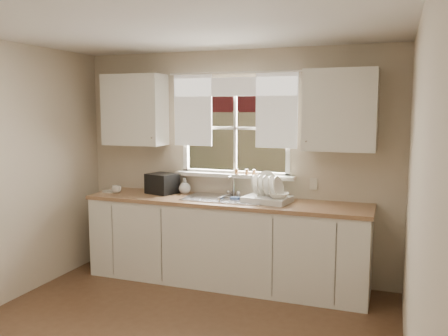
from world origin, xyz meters
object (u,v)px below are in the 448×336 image
(black_appliance, at_px, (162,183))
(dish_rack, at_px, (267,195))
(soap_bottle_a, at_px, (272,187))
(cup, at_px, (117,189))

(black_appliance, bearing_deg, dish_rack, 12.13)
(dish_rack, distance_m, soap_bottle_a, 0.17)
(cup, bearing_deg, soap_bottle_a, -9.00)
(black_appliance, bearing_deg, soap_bottle_a, 19.35)
(cup, bearing_deg, black_appliance, 1.66)
(black_appliance, bearing_deg, cup, -145.59)
(dish_rack, height_order, black_appliance, dish_rack)
(cup, height_order, black_appliance, black_appliance)
(dish_rack, distance_m, black_appliance, 1.26)
(cup, bearing_deg, dish_rack, -14.12)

